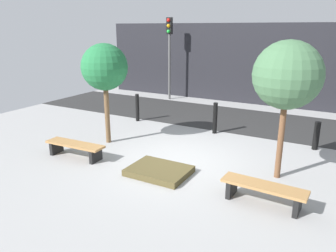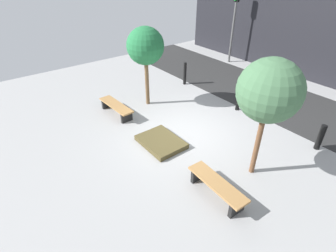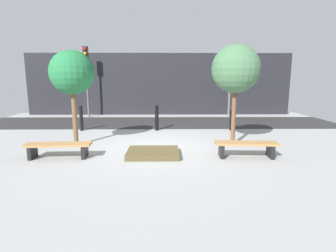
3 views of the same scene
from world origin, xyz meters
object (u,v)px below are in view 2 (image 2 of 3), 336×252
bench_left (116,107)px  traffic_light_west (235,12)px  tree_behind_left_bench (145,47)px  bollard_center (320,137)px  tree_behind_right_bench (269,91)px  bollard_left (239,97)px  bollard_far_left (185,74)px  planter_bed (161,142)px  bench_right (217,186)px

bench_left → traffic_light_west: (-1.50, 8.21, 2.44)m
tree_behind_left_bench → bollard_center: (5.88, 2.54, -1.95)m
tree_behind_left_bench → tree_behind_right_bench: tree_behind_right_bench is taller
bollard_center → bollard_left: bearing=180.0°
bollard_left → bollard_center: bearing=0.0°
bench_left → bollard_far_left: (-0.60, 4.00, 0.23)m
bollard_far_left → planter_bed: bearing=-49.6°
bollard_left → bollard_center: size_ratio=1.26×
planter_bed → bollard_left: bollard_left is taller
bench_left → bollard_center: (5.88, 4.00, 0.12)m
bollard_left → bollard_far_left: bearing=180.0°
bench_right → planter_bed: 2.66m
bench_left → bench_right: size_ratio=1.03×
planter_bed → bollard_left: size_ratio=1.37×
bollard_far_left → bollard_center: (6.48, 0.00, -0.10)m
traffic_light_west → bollard_far_left: bearing=-78.0°
bollard_far_left → traffic_light_west: bearing=102.0°
bench_left → bollard_far_left: bollard_far_left is taller
tree_behind_right_bench → bollard_left: size_ratio=3.05×
planter_bed → tree_behind_right_bench: bearing=25.6°
tree_behind_left_bench → traffic_light_west: size_ratio=0.78×
planter_bed → bollard_center: (3.24, 3.80, 0.35)m
tree_behind_right_bench → bench_right: bearing=-90.0°
bollard_far_left → bollard_center: size_ratio=1.24×
bollard_left → bollard_center: (3.24, 0.00, -0.11)m
bollard_center → planter_bed: bearing=-130.4°
bollard_left → tree_behind_left_bench: bearing=-136.1°
tree_behind_right_bench → bench_left: bearing=-164.5°
planter_bed → bench_right: bearing=-4.3°
bench_right → bollard_center: size_ratio=2.04×
planter_bed → tree_behind_right_bench: (2.64, 1.26, 2.42)m
tree_behind_left_bench → bollard_left: size_ratio=2.87×
bench_right → planter_bed: size_ratio=1.18×
bench_left → tree_behind_right_bench: size_ratio=0.55×
bollard_far_left → bollard_center: bearing=0.0°
bollard_left → tree_behind_right_bench: bearing=-43.9°
bench_left → bollard_left: bollard_left is taller
bench_right → tree_behind_left_bench: 5.85m
tree_behind_left_bench → bench_left: bearing=-90.0°
bench_right → tree_behind_left_bench: size_ratio=0.57×
bench_left → planter_bed: bearing=1.5°
tree_behind_left_bench → bollard_left: 4.10m
planter_bed → tree_behind_right_bench: tree_behind_right_bench is taller
bench_left → bollard_far_left: size_ratio=1.70×
tree_behind_right_bench → traffic_light_west: size_ratio=0.82×
bench_right → bollard_far_left: bearing=148.6°
bench_right → bollard_left: bearing=126.2°
planter_bed → tree_behind_left_bench: bearing=154.4°
bollard_left → traffic_light_west: size_ratio=0.27×
bench_left → tree_behind_left_bench: (0.00, 1.46, 2.07)m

